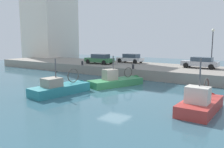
{
  "coord_description": "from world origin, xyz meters",
  "views": [
    {
      "loc": [
        -17.7,
        -11.15,
        4.73
      ],
      "look_at": [
        2.34,
        1.81,
        1.2
      ],
      "focal_mm": 37.47,
      "sensor_mm": 36.0,
      "label": 1
    }
  ],
  "objects": [
    {
      "name": "quay_wall",
      "position": [
        11.5,
        0.0,
        0.6
      ],
      "size": [
        9.0,
        56.0,
        1.2
      ],
      "primitive_type": "cube",
      "color": "gray",
      "rests_on": "ground"
    },
    {
      "name": "mooring_bollard_north",
      "position": [
        7.35,
        10.0,
        1.48
      ],
      "size": [
        0.28,
        0.28,
        0.55
      ],
      "primitive_type": "cylinder",
      "color": "#2D2D33",
      "rests_on": "quay_wall"
    },
    {
      "name": "water_surface",
      "position": [
        0.0,
        0.0,
        0.0
      ],
      "size": [
        80.0,
        80.0,
        0.0
      ],
      "primitive_type": "plane",
      "color": "#386070",
      "rests_on": "ground"
    },
    {
      "name": "parked_car_silver",
      "position": [
        12.58,
        -4.68,
        1.91
      ],
      "size": [
        1.93,
        4.4,
        1.38
      ],
      "color": "#B7B7BC",
      "rests_on": "quay_wall"
    },
    {
      "name": "parked_car_white",
      "position": [
        13.99,
        5.95,
        1.89
      ],
      "size": [
        2.11,
        4.16,
        1.35
      ],
      "color": "silver",
      "rests_on": "quay_wall"
    },
    {
      "name": "fishing_boat_teal",
      "position": [
        -3.02,
        3.51,
        0.11
      ],
      "size": [
        6.36,
        2.81,
        3.99
      ],
      "color": "teal",
      "rests_on": "ground"
    },
    {
      "name": "parked_car_green",
      "position": [
        10.04,
        8.96,
        1.93
      ],
      "size": [
        2.01,
        4.32,
        1.43
      ],
      "color": "#387547",
      "rests_on": "quay_wall"
    },
    {
      "name": "fishing_boat_red",
      "position": [
        -1.59,
        -7.93,
        0.14
      ],
      "size": [
        5.7,
        2.38,
        4.44
      ],
      "color": "#BC3833",
      "rests_on": "ground"
    },
    {
      "name": "mooring_bollard_mid",
      "position": [
        7.35,
        2.0,
        1.48
      ],
      "size": [
        0.28,
        0.28,
        0.55
      ],
      "primitive_type": "cylinder",
      "color": "#2D2D33",
      "rests_on": "quay_wall"
    },
    {
      "name": "fishing_boat_green",
      "position": [
        2.76,
        1.24,
        0.12
      ],
      "size": [
        6.75,
        4.26,
        3.99
      ],
      "color": "#388951",
      "rests_on": "ground"
    },
    {
      "name": "quay_streetlamp",
      "position": [
        13.0,
        -5.86,
        4.45
      ],
      "size": [
        0.36,
        0.36,
        4.83
      ],
      "color": "#38383D",
      "rests_on": "quay_wall"
    },
    {
      "name": "waterfront_building_central",
      "position": [
        17.37,
        27.06,
        11.52
      ],
      "size": [
        9.13,
        8.38,
        22.99
      ],
      "color": "silver",
      "rests_on": "ground"
    }
  ]
}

